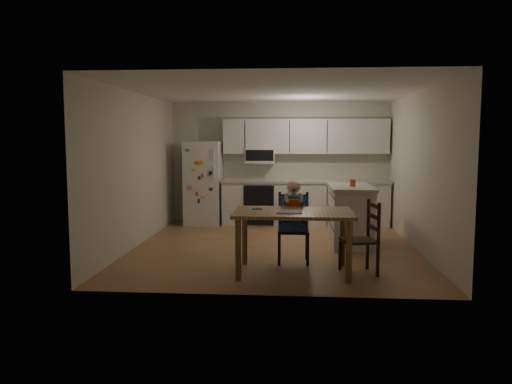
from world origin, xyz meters
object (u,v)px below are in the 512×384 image
object	(u,v)px
kitchen_island	(351,215)
red_cup	(353,183)
dining_table	(293,220)
chair_booster	(293,213)
refrigerator	(203,183)
chair_side	(366,233)

from	to	relation	value
kitchen_island	red_cup	bearing A→B (deg)	-85.38
dining_table	red_cup	bearing A→B (deg)	61.49
dining_table	chair_booster	bearing A→B (deg)	90.07
dining_table	refrigerator	bearing A→B (deg)	116.77
red_cup	dining_table	xyz separation A→B (m)	(-0.95, -1.75, -0.33)
kitchen_island	chair_side	distance (m)	1.79
refrigerator	kitchen_island	world-z (taller)	refrigerator
chair_side	kitchen_island	bearing A→B (deg)	168.49
refrigerator	chair_booster	distance (m)	3.58
chair_booster	refrigerator	bearing A→B (deg)	120.35
refrigerator	dining_table	xyz separation A→B (m)	(1.86, -3.68, -0.14)
refrigerator	kitchen_island	bearing A→B (deg)	-33.01
red_cup	dining_table	distance (m)	2.02
red_cup	dining_table	world-z (taller)	red_cup
refrigerator	kitchen_island	distance (m)	3.36
refrigerator	kitchen_island	xyz separation A→B (m)	(2.80, -1.82, -0.36)
refrigerator	chair_booster	size ratio (longest dim) A/B	1.46
refrigerator	red_cup	world-z (taller)	refrigerator
refrigerator	chair_side	xyz separation A→B (m)	(2.80, -3.61, -0.31)
chair_booster	kitchen_island	bearing A→B (deg)	51.83
dining_table	chair_side	world-z (taller)	chair_side
red_cup	chair_booster	world-z (taller)	chair_booster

